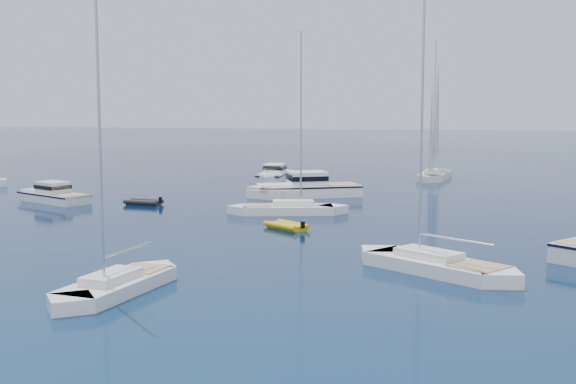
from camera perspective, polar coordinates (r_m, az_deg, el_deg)
name	(u,v)px	position (r m, az deg, el deg)	size (l,w,h in m)	color
ground	(187,298)	(35.49, -7.48, -7.84)	(400.00, 400.00, 0.00)	navy
motor_cruiser_far_l	(52,202)	(70.75, -17.11, -0.71)	(2.71, 8.85, 2.32)	silver
motor_cruiser_distant	(305,197)	(71.37, 1.24, -0.34)	(3.49, 11.41, 2.99)	white
motor_cruiser_horizon	(275,180)	(85.65, -1.00, 0.87)	(2.74, 8.95, 2.35)	white
sailboat_fore	(117,292)	(37.14, -12.60, -7.29)	(2.53, 9.73, 14.31)	silver
sailboat_mid_r	(435,272)	(41.10, 10.88, -5.87)	(2.82, 10.85, 15.95)	white
sailboat_centre	(288,214)	(60.70, 0.00, -1.62)	(2.61, 10.05, 14.77)	white
sailboat_sails_r	(434,179)	(89.04, 10.83, 0.98)	(2.83, 10.88, 16.00)	silver
tender_yellow	(287,229)	(53.56, -0.11, -2.77)	(1.90, 3.42, 0.95)	gold
tender_grey_far	(144,205)	(66.97, -10.67, -0.94)	(1.83, 3.26, 0.95)	black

